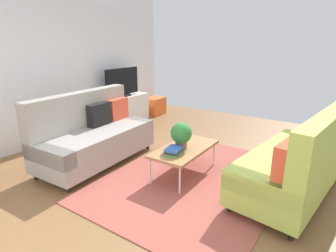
% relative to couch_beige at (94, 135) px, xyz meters
% --- Properties ---
extents(ground_plane, '(7.68, 7.68, 0.00)m').
position_rel_couch_beige_xyz_m(ground_plane, '(0.25, -1.36, -0.45)').
color(ground_plane, brown).
extents(wall_far, '(6.40, 0.12, 2.90)m').
position_rel_couch_beige_xyz_m(wall_far, '(0.25, 1.44, 1.00)').
color(wall_far, silver).
rests_on(wall_far, ground_plane).
extents(area_rug, '(2.90, 2.20, 0.01)m').
position_rel_couch_beige_xyz_m(area_rug, '(0.34, -1.62, -0.44)').
color(area_rug, '#9E4C42').
rests_on(area_rug, ground_plane).
extents(couch_beige, '(1.93, 0.92, 1.10)m').
position_rel_couch_beige_xyz_m(couch_beige, '(0.00, 0.00, 0.00)').
color(couch_beige, gray).
rests_on(couch_beige, ground_plane).
extents(couch_green, '(2.00, 1.09, 1.10)m').
position_rel_couch_beige_xyz_m(couch_green, '(0.66, -2.84, -0.01)').
color(couch_green, '#A3BC4C').
rests_on(couch_green, ground_plane).
extents(coffee_table, '(1.10, 0.56, 0.42)m').
position_rel_couch_beige_xyz_m(coffee_table, '(0.39, -1.42, -0.05)').
color(coffee_table, '#9E7042').
rests_on(coffee_table, ground_plane).
extents(tv_console, '(1.40, 0.44, 0.64)m').
position_rel_couch_beige_xyz_m(tv_console, '(1.84, 1.10, -0.13)').
color(tv_console, silver).
rests_on(tv_console, ground_plane).
extents(tv, '(1.00, 0.20, 0.64)m').
position_rel_couch_beige_xyz_m(tv, '(1.84, 1.08, 0.51)').
color(tv, black).
rests_on(tv, tv_console).
extents(storage_trunk, '(0.52, 0.40, 0.44)m').
position_rel_couch_beige_xyz_m(storage_trunk, '(2.94, 1.00, -0.23)').
color(storage_trunk, orange).
rests_on(storage_trunk, ground_plane).
extents(potted_plant, '(0.29, 0.29, 0.38)m').
position_rel_couch_beige_xyz_m(potted_plant, '(0.31, -1.41, 0.19)').
color(potted_plant, brown).
rests_on(potted_plant, coffee_table).
extents(table_book_0, '(0.27, 0.22, 0.03)m').
position_rel_couch_beige_xyz_m(table_book_0, '(0.09, -1.43, -0.01)').
color(table_book_0, '#3F8C4C').
rests_on(table_book_0, coffee_table).
extents(table_book_1, '(0.27, 0.22, 0.03)m').
position_rel_couch_beige_xyz_m(table_book_1, '(0.09, -1.43, 0.02)').
color(table_book_1, '#262626').
rests_on(table_book_1, table_book_0).
extents(table_book_2, '(0.26, 0.21, 0.03)m').
position_rel_couch_beige_xyz_m(table_book_2, '(0.09, -1.43, 0.05)').
color(table_book_2, '#3359B2').
rests_on(table_book_2, table_book_1).
extents(vase_0, '(0.14, 0.14, 0.19)m').
position_rel_couch_beige_xyz_m(vase_0, '(1.26, 1.15, 0.29)').
color(vase_0, '#4C72B2').
rests_on(vase_0, tv_console).
extents(bottle_0, '(0.06, 0.06, 0.16)m').
position_rel_couch_beige_xyz_m(bottle_0, '(1.46, 1.06, 0.27)').
color(bottle_0, '#262626').
rests_on(bottle_0, tv_console).
extents(bottle_1, '(0.06, 0.06, 0.14)m').
position_rel_couch_beige_xyz_m(bottle_1, '(1.57, 1.06, 0.26)').
color(bottle_1, '#262626').
rests_on(bottle_1, tv_console).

